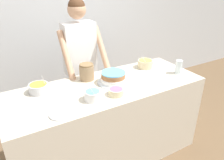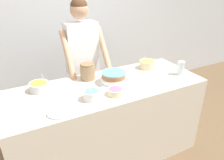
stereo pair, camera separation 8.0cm
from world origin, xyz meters
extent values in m
cube|color=silver|center=(0.00, 1.79, 1.30)|extent=(10.00, 0.05, 2.60)
cube|color=beige|center=(0.00, 0.37, 0.45)|extent=(1.96, 0.74, 0.89)
cylinder|color=#2D2D38|center=(-0.10, 0.99, 0.40)|extent=(0.11, 0.11, 0.80)
cylinder|color=#2D2D38|center=(0.06, 0.99, 0.40)|extent=(0.11, 0.11, 0.80)
cube|color=white|center=(-0.02, 0.99, 1.10)|extent=(0.36, 0.20, 0.60)
cylinder|color=tan|center=(-0.23, 0.82, 1.10)|extent=(0.06, 0.38, 0.50)
cylinder|color=tan|center=(0.19, 0.82, 1.10)|extent=(0.06, 0.38, 0.50)
sphere|color=tan|center=(-0.02, 0.99, 1.53)|extent=(0.20, 0.20, 0.20)
sphere|color=#51331E|center=(-0.02, 0.99, 1.57)|extent=(0.18, 0.18, 0.18)
cylinder|color=silver|center=(0.09, 0.40, 0.90)|extent=(0.32, 0.32, 0.01)
cylinder|color=white|center=(0.09, 0.40, 0.92)|extent=(0.26, 0.26, 0.05)
cylinder|color=#9E663D|center=(0.09, 0.40, 0.97)|extent=(0.24, 0.24, 0.05)
cylinder|color=#60B7E0|center=(0.09, 0.40, 1.00)|extent=(0.24, 0.24, 0.01)
cylinder|color=white|center=(-0.23, 0.20, 0.93)|extent=(0.15, 0.15, 0.08)
cylinder|color=#60B7E0|center=(-0.23, 0.20, 0.97)|extent=(0.13, 0.13, 0.01)
cylinder|color=silver|center=(-0.25, 0.15, 0.99)|extent=(0.09, 0.04, 0.17)
cylinder|color=silver|center=(-0.60, 0.57, 0.93)|extent=(0.18, 0.18, 0.08)
cylinder|color=#EF9938|center=(-0.60, 0.57, 0.96)|extent=(0.15, 0.15, 0.01)
cylinder|color=silver|center=(-0.55, 0.53, 0.99)|extent=(0.05, 0.07, 0.18)
cylinder|color=beige|center=(0.61, 0.56, 0.93)|extent=(0.18, 0.18, 0.09)
cylinder|color=#F2DB4C|center=(0.61, 0.56, 0.97)|extent=(0.15, 0.15, 0.01)
cylinder|color=silver|center=(0.58, 0.51, 0.98)|extent=(0.08, 0.07, 0.16)
cylinder|color=beige|center=(-0.01, 0.17, 0.92)|extent=(0.14, 0.14, 0.06)
cylinder|color=#9E66B7|center=(-0.01, 0.17, 0.94)|extent=(0.12, 0.12, 0.01)
cylinder|color=silver|center=(0.82, 0.24, 0.96)|extent=(0.07, 0.07, 0.15)
cylinder|color=silver|center=(-0.54, 0.12, 0.90)|extent=(0.20, 0.20, 0.01)
cylinder|color=#9E7F5B|center=(-0.11, 0.60, 0.97)|extent=(0.15, 0.15, 0.15)
cylinder|color=olive|center=(-0.11, 0.60, 1.05)|extent=(0.14, 0.14, 0.02)
camera|label=1|loc=(-0.91, -1.30, 1.87)|focal=35.00mm
camera|label=2|loc=(-0.84, -1.34, 1.87)|focal=35.00mm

